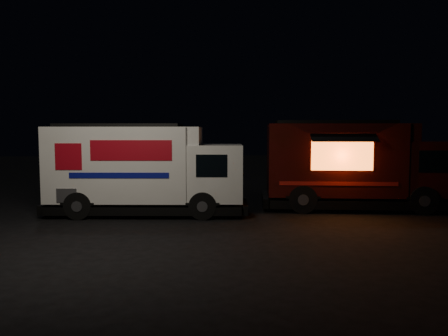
% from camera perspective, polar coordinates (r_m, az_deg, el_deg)
% --- Properties ---
extents(ground, '(80.00, 80.00, 0.00)m').
position_cam_1_polar(ground, '(13.56, -9.38, -7.13)').
color(ground, black).
rests_on(ground, ground).
extents(white_truck, '(6.90, 2.93, 3.04)m').
position_cam_1_polar(white_truck, '(14.96, -9.93, -0.15)').
color(white_truck, white).
rests_on(white_truck, ground).
extents(red_truck, '(7.14, 3.55, 3.18)m').
position_cam_1_polar(red_truck, '(16.51, 17.00, 0.39)').
color(red_truck, '#350909').
rests_on(red_truck, ground).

